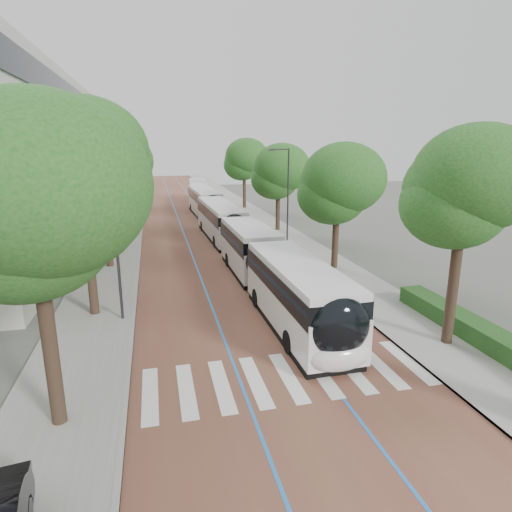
% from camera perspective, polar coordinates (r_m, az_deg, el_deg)
% --- Properties ---
extents(ground, '(160.00, 160.00, 0.00)m').
position_cam_1_polar(ground, '(15.72, 4.72, -17.70)').
color(ground, '#51544C').
rests_on(ground, ground).
extents(road, '(11.00, 140.00, 0.02)m').
position_cam_1_polar(road, '(53.41, -8.78, 5.43)').
color(road, brown).
rests_on(road, ground).
extents(sidewalk_left, '(4.00, 140.00, 0.12)m').
position_cam_1_polar(sidewalk_left, '(53.33, -16.86, 5.01)').
color(sidewalk_left, gray).
rests_on(sidewalk_left, ground).
extents(sidewalk_right, '(4.00, 140.00, 0.12)m').
position_cam_1_polar(sidewalk_right, '(54.52, -0.87, 5.84)').
color(sidewalk_right, gray).
rests_on(sidewalk_right, ground).
extents(kerb_left, '(0.20, 140.00, 0.14)m').
position_cam_1_polar(kerb_left, '(53.25, -14.81, 5.14)').
color(kerb_left, gray).
rests_on(kerb_left, ground).
extents(kerb_right, '(0.20, 140.00, 0.14)m').
position_cam_1_polar(kerb_right, '(54.14, -2.84, 5.76)').
color(kerb_right, gray).
rests_on(kerb_right, ground).
extents(zebra_crossing, '(10.55, 3.60, 0.01)m').
position_cam_1_polar(zebra_crossing, '(16.57, 4.29, -15.75)').
color(zebra_crossing, silver).
rests_on(zebra_crossing, ground).
extents(lane_line_left, '(0.12, 126.00, 0.01)m').
position_cam_1_polar(lane_line_left, '(53.31, -10.50, 5.35)').
color(lane_line_left, blue).
rests_on(lane_line_left, road).
extents(lane_line_right, '(0.12, 126.00, 0.01)m').
position_cam_1_polar(lane_line_right, '(53.56, -7.07, 5.53)').
color(lane_line_right, blue).
rests_on(lane_line_right, road).
extents(hedge, '(1.20, 14.00, 0.80)m').
position_cam_1_polar(hedge, '(19.99, 30.89, -10.78)').
color(hedge, '#163F16').
rests_on(hedge, sidewalk_right).
extents(streetlight_far, '(1.82, 0.20, 8.00)m').
position_cam_1_polar(streetlight_far, '(36.43, 4.03, 8.96)').
color(streetlight_far, '#2D2D2F').
rests_on(streetlight_far, sidewalk_right).
extents(lamp_post_left, '(0.14, 0.14, 8.00)m').
position_cam_1_polar(lamp_post_left, '(21.09, -18.16, 2.21)').
color(lamp_post_left, '#2D2D2F').
rests_on(lamp_post_left, sidewalk_left).
extents(trees_left, '(6.30, 60.61, 10.00)m').
position_cam_1_polar(trees_left, '(36.40, -18.97, 11.64)').
color(trees_left, black).
rests_on(trees_left, ground).
extents(trees_right, '(5.69, 47.31, 8.70)m').
position_cam_1_polar(trees_right, '(38.53, 4.73, 10.97)').
color(trees_right, black).
rests_on(trees_right, ground).
extents(lead_bus, '(2.82, 18.44, 3.20)m').
position_cam_1_polar(lead_bus, '(23.40, 2.35, -2.19)').
color(lead_bus, black).
rests_on(lead_bus, ground).
extents(bus_queued_0, '(2.91, 12.47, 3.20)m').
position_cam_1_polar(bus_queued_0, '(39.06, -4.65, 4.60)').
color(bus_queued_0, silver).
rests_on(bus_queued_0, ground).
extents(bus_queued_1, '(2.90, 12.47, 3.20)m').
position_cam_1_polar(bus_queued_1, '(52.14, -6.83, 7.07)').
color(bus_queued_1, silver).
rests_on(bus_queued_1, ground).
extents(bus_queued_2, '(3.32, 12.53, 3.20)m').
position_cam_1_polar(bus_queued_2, '(63.91, -7.69, 8.42)').
color(bus_queued_2, silver).
rests_on(bus_queued_2, ground).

